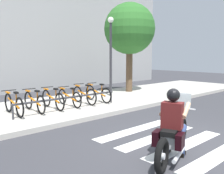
{
  "coord_description": "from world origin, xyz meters",
  "views": [
    {
      "loc": [
        -5.1,
        -2.99,
        2.09
      ],
      "look_at": [
        -0.34,
        2.17,
        1.2
      ],
      "focal_mm": 40.23,
      "sensor_mm": 36.0,
      "label": 1
    }
  ],
  "objects_px": {
    "street_lamp": "(111,49)",
    "bicycle_5": "(98,93)",
    "rider": "(173,118)",
    "bicycle_4": "(84,95)",
    "bicycle_1": "(34,102)",
    "bicycle_2": "(53,99)",
    "bicycle_3": "(69,97)",
    "bike_rack": "(69,98)",
    "motorcycle": "(174,135)",
    "bicycle_0": "(14,104)",
    "tree_near_rack": "(130,29)"
  },
  "relations": [
    {
      "from": "street_lamp",
      "to": "bicycle_5",
      "type": "bearing_deg",
      "value": -151.56
    },
    {
      "from": "rider",
      "to": "bicycle_4",
      "type": "distance_m",
      "value": 5.55
    },
    {
      "from": "bicycle_4",
      "to": "street_lamp",
      "type": "distance_m",
      "value": 2.95
    },
    {
      "from": "bicycle_1",
      "to": "street_lamp",
      "type": "relative_size",
      "value": 0.44
    },
    {
      "from": "rider",
      "to": "bicycle_4",
      "type": "bearing_deg",
      "value": 72.33
    },
    {
      "from": "bicycle_5",
      "to": "bicycle_1",
      "type": "bearing_deg",
      "value": -180.0
    },
    {
      "from": "bicycle_2",
      "to": "bicycle_4",
      "type": "distance_m",
      "value": 1.41
    },
    {
      "from": "bicycle_3",
      "to": "bike_rack",
      "type": "height_order",
      "value": "bicycle_3"
    },
    {
      "from": "rider",
      "to": "bicycle_4",
      "type": "xyz_separation_m",
      "value": [
        1.68,
        5.28,
        -0.32
      ]
    },
    {
      "from": "motorcycle",
      "to": "bicycle_0",
      "type": "relative_size",
      "value": 1.29
    },
    {
      "from": "motorcycle",
      "to": "bicycle_4",
      "type": "bearing_deg",
      "value": 72.99
    },
    {
      "from": "rider",
      "to": "street_lamp",
      "type": "relative_size",
      "value": 0.37
    },
    {
      "from": "bicycle_0",
      "to": "bicycle_4",
      "type": "bearing_deg",
      "value": -0.01
    },
    {
      "from": "bicycle_5",
      "to": "street_lamp",
      "type": "distance_m",
      "value": 2.49
    },
    {
      "from": "bicycle_0",
      "to": "tree_near_rack",
      "type": "distance_m",
      "value": 7.4
    },
    {
      "from": "motorcycle",
      "to": "bicycle_3",
      "type": "relative_size",
      "value": 1.32
    },
    {
      "from": "bicycle_0",
      "to": "street_lamp",
      "type": "distance_m",
      "value": 5.38
    },
    {
      "from": "bicycle_1",
      "to": "street_lamp",
      "type": "bearing_deg",
      "value": 10.39
    },
    {
      "from": "bicycle_0",
      "to": "bicycle_2",
      "type": "bearing_deg",
      "value": 0.01
    },
    {
      "from": "bicycle_5",
      "to": "bike_rack",
      "type": "xyz_separation_m",
      "value": [
        -1.77,
        -0.55,
        0.07
      ]
    },
    {
      "from": "rider",
      "to": "street_lamp",
      "type": "height_order",
      "value": "street_lamp"
    },
    {
      "from": "bicycle_2",
      "to": "bicycle_5",
      "type": "xyz_separation_m",
      "value": [
        2.12,
        0.0,
        -0.0
      ]
    },
    {
      "from": "rider",
      "to": "bicycle_3",
      "type": "distance_m",
      "value": 5.38
    },
    {
      "from": "street_lamp",
      "to": "bicycle_0",
      "type": "bearing_deg",
      "value": -171.06
    },
    {
      "from": "street_lamp",
      "to": "bike_rack",
      "type": "bearing_deg",
      "value": -157.41
    },
    {
      "from": "motorcycle",
      "to": "bicycle_5",
      "type": "height_order",
      "value": "motorcycle"
    },
    {
      "from": "tree_near_rack",
      "to": "bicycle_4",
      "type": "bearing_deg",
      "value": -162.93
    },
    {
      "from": "bike_rack",
      "to": "tree_near_rack",
      "type": "distance_m",
      "value": 5.95
    },
    {
      "from": "bike_rack",
      "to": "motorcycle",
      "type": "bearing_deg",
      "value": -96.63
    },
    {
      "from": "motorcycle",
      "to": "rider",
      "type": "xyz_separation_m",
      "value": [
        -0.07,
        -0.02,
        0.37
      ]
    },
    {
      "from": "street_lamp",
      "to": "tree_near_rack",
      "type": "height_order",
      "value": "tree_near_rack"
    },
    {
      "from": "bicycle_0",
      "to": "bicycle_2",
      "type": "distance_m",
      "value": 1.41
    },
    {
      "from": "motorcycle",
      "to": "bicycle_4",
      "type": "height_order",
      "value": "motorcycle"
    },
    {
      "from": "bicycle_5",
      "to": "bicycle_2",
      "type": "bearing_deg",
      "value": -179.99
    },
    {
      "from": "street_lamp",
      "to": "tree_near_rack",
      "type": "bearing_deg",
      "value": 13.21
    },
    {
      "from": "street_lamp",
      "to": "bicycle_3",
      "type": "bearing_deg",
      "value": -164.69
    },
    {
      "from": "bicycle_2",
      "to": "tree_near_rack",
      "type": "height_order",
      "value": "tree_near_rack"
    },
    {
      "from": "bicycle_0",
      "to": "bicycle_3",
      "type": "distance_m",
      "value": 2.12
    },
    {
      "from": "bicycle_3",
      "to": "bicycle_0",
      "type": "bearing_deg",
      "value": -179.97
    },
    {
      "from": "bicycle_5",
      "to": "street_lamp",
      "type": "bearing_deg",
      "value": 28.44
    },
    {
      "from": "motorcycle",
      "to": "tree_near_rack",
      "type": "height_order",
      "value": "tree_near_rack"
    },
    {
      "from": "bicycle_2",
      "to": "street_lamp",
      "type": "distance_m",
      "value": 4.1
    },
    {
      "from": "rider",
      "to": "bicycle_5",
      "type": "relative_size",
      "value": 0.84
    },
    {
      "from": "bicycle_1",
      "to": "bicycle_3",
      "type": "bearing_deg",
      "value": 0.04
    },
    {
      "from": "bicycle_1",
      "to": "bicycle_5",
      "type": "height_order",
      "value": "bicycle_1"
    },
    {
      "from": "tree_near_rack",
      "to": "bicycle_5",
      "type": "bearing_deg",
      "value": -159.41
    },
    {
      "from": "bicycle_0",
      "to": "bicycle_3",
      "type": "bearing_deg",
      "value": 0.03
    },
    {
      "from": "bicycle_3",
      "to": "bicycle_4",
      "type": "height_order",
      "value": "bicycle_4"
    },
    {
      "from": "rider",
      "to": "bicycle_0",
      "type": "bearing_deg",
      "value": 102.28
    },
    {
      "from": "bicycle_0",
      "to": "bicycle_5",
      "type": "bearing_deg",
      "value": 0.01
    }
  ]
}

